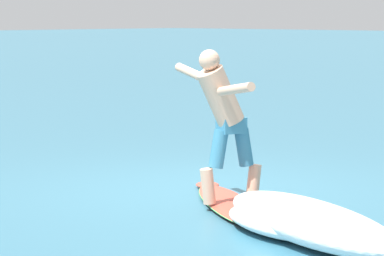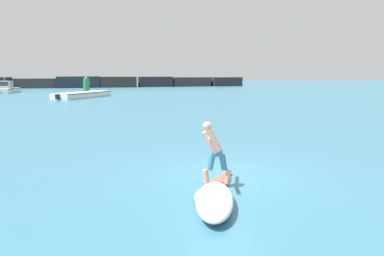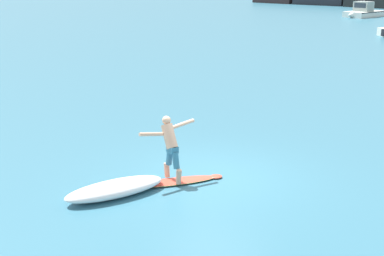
# 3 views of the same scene
# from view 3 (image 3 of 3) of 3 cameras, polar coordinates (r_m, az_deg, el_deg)

# --- Properties ---
(ground_plane) EXTENTS (200.00, 200.00, 0.00)m
(ground_plane) POSITION_cam_3_polar(r_m,az_deg,el_deg) (13.43, 2.11, -5.26)
(ground_plane) COLOR #336C82
(surfboard) EXTENTS (1.67, 2.17, 0.21)m
(surfboard) POSITION_cam_3_polar(r_m,az_deg,el_deg) (13.08, -1.89, -5.72)
(surfboard) COLOR #E24F3A
(surfboard) RESTS_ON ground
(surfer) EXTENTS (0.86, 1.47, 1.56)m
(surfer) POSITION_cam_3_polar(r_m,az_deg,el_deg) (12.82, -2.35, -1.65)
(surfer) COLOR #D6A788
(surfer) RESTS_ON surfboard
(small_boat_offshore) EXTENTS (3.24, 5.64, 2.51)m
(small_boat_offshore) POSITION_cam_3_polar(r_m,az_deg,el_deg) (60.86, 17.85, 11.70)
(small_boat_offshore) COLOR white
(small_boat_offshore) RESTS_ON ground
(wave_foam_at_tail) EXTENTS (1.07, 1.56, 0.24)m
(wave_foam_at_tail) POSITION_cam_3_polar(r_m,az_deg,el_deg) (12.60, -7.17, -6.32)
(wave_foam_at_tail) COLOR white
(wave_foam_at_tail) RESTS_ON ground
(wave_foam_at_nose) EXTENTS (1.56, 2.52, 0.35)m
(wave_foam_at_nose) POSITION_cam_3_polar(r_m,az_deg,el_deg) (12.43, -8.22, -6.44)
(wave_foam_at_nose) COLOR white
(wave_foam_at_nose) RESTS_ON ground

